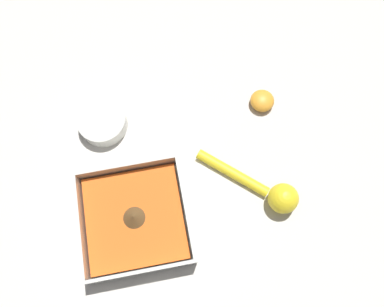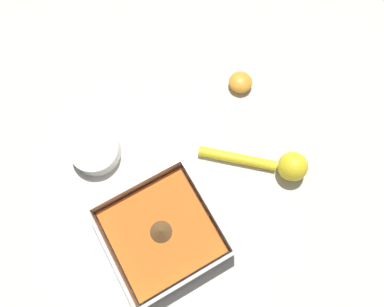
# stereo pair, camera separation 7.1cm
# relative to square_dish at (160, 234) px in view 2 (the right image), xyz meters

# --- Properties ---
(ground_plane) EXTENTS (4.00, 4.00, 0.00)m
(ground_plane) POSITION_rel_square_dish_xyz_m (-0.01, -0.01, -0.02)
(ground_plane) COLOR beige
(square_dish) EXTENTS (0.19, 0.19, 0.06)m
(square_dish) POSITION_rel_square_dish_xyz_m (0.00, 0.00, 0.00)
(square_dish) COLOR silver
(square_dish) RESTS_ON ground_plane
(spice_bowl) EXTENTS (0.10, 0.10, 0.03)m
(spice_bowl) POSITION_rel_square_dish_xyz_m (0.04, -0.20, -0.00)
(spice_bowl) COLOR silver
(spice_bowl) RESTS_ON ground_plane
(lemon_squeezer) EXTENTS (0.17, 0.15, 0.06)m
(lemon_squeezer) POSITION_rel_square_dish_xyz_m (-0.25, -0.00, 0.00)
(lemon_squeezer) COLOR yellow
(lemon_squeezer) RESTS_ON ground_plane
(lemon_half) EXTENTS (0.05, 0.05, 0.03)m
(lemon_half) POSITION_rel_square_dish_xyz_m (-0.29, -0.19, -0.01)
(lemon_half) COLOR orange
(lemon_half) RESTS_ON ground_plane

